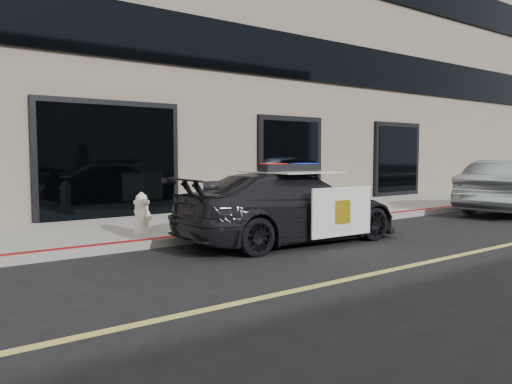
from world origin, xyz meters
TOP-DOWN VIEW (x-y plane):
  - ground at (0.00, 0.00)m, footprint 120.00×120.00m
  - sidewalk_n at (0.00, 5.25)m, footprint 60.00×3.50m
  - building_n at (0.00, 10.50)m, footprint 60.00×7.00m
  - police_car at (0.78, 2.59)m, footprint 2.25×4.60m
  - fire_hydrant at (-1.36, 4.37)m, footprint 0.34×0.48m

SIDE VIEW (x-z plane):
  - ground at x=0.00m, z-range 0.00..0.00m
  - sidewalk_n at x=0.00m, z-range 0.00..0.15m
  - fire_hydrant at x=-1.36m, z-range 0.13..0.89m
  - police_car at x=0.78m, z-range -0.08..1.38m
  - building_n at x=0.00m, z-range 0.00..12.00m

